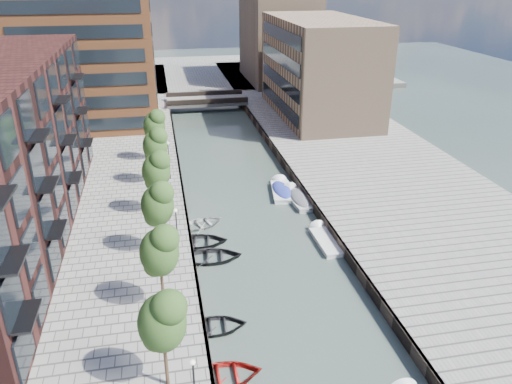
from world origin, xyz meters
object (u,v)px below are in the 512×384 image
object	(u,v)px
tree_3	(157,203)
tree_5	(155,144)
sloop_1	(211,260)
sloop_2	(224,379)
tree_6	(154,124)
bridge	(206,100)
car	(284,105)
sloop_3	(202,226)
tree_4	(156,169)
motorboat_2	(325,239)
motorboat_3	(281,190)
sloop_4	(199,245)
sloop_0	(214,329)
motorboat_4	(298,198)
tree_2	(159,249)
tree_1	(162,319)

from	to	relation	value
tree_3	tree_5	size ratio (longest dim) A/B	1.00
sloop_1	sloop_2	size ratio (longest dim) A/B	1.10
tree_5	sloop_2	xyz separation A→B (m)	(3.10, -27.29, -5.31)
tree_6	tree_5	bearing A→B (deg)	-90.00
bridge	car	distance (m)	13.28
car	sloop_3	bearing A→B (deg)	-111.94
tree_4	sloop_3	bearing A→B (deg)	-21.77
sloop_3	sloop_2	bearing A→B (deg)	155.93
sloop_1	sloop_2	distance (m)	12.93
tree_6	motorboat_2	world-z (taller)	tree_6
tree_5	motorboat_3	size ratio (longest dim) A/B	1.04
tree_5	car	size ratio (longest dim) A/B	1.56
tree_3	sloop_4	size ratio (longest dim) A/B	1.20
tree_5	sloop_0	world-z (taller)	tree_5
tree_6	sloop_2	size ratio (longest dim) A/B	1.30
motorboat_3	sloop_2	bearing A→B (deg)	-110.96
sloop_4	sloop_0	bearing A→B (deg)	-174.60
motorboat_3	motorboat_4	size ratio (longest dim) A/B	1.02
sloop_4	motorboat_3	distance (m)	13.28
tree_3	motorboat_2	distance (m)	14.82
tree_3	sloop_1	xyz separation A→B (m)	(3.87, -0.39, -5.31)
sloop_4	tree_2	bearing A→B (deg)	166.85
tree_6	motorboat_2	distance (m)	24.99
motorboat_2	bridge	bearing A→B (deg)	96.61
bridge	tree_4	distance (m)	41.08
tree_1	sloop_0	xyz separation A→B (m)	(3.10, 5.12, -5.31)
motorboat_3	car	xyz separation A→B (m)	(7.54, 29.11, 1.43)
tree_2	sloop_1	world-z (taller)	tree_2
sloop_4	car	bearing A→B (deg)	-18.54
bridge	tree_2	distance (m)	54.81
tree_6	sloop_3	distance (m)	16.77
tree_1	tree_6	size ratio (longest dim) A/B	1.00
tree_2	sloop_4	size ratio (longest dim) A/B	1.20
tree_2	car	distance (m)	51.84
tree_3	motorboat_3	size ratio (longest dim) A/B	1.04
tree_2	tree_3	bearing A→B (deg)	90.00
sloop_2	motorboat_2	distance (m)	17.77
sloop_1	motorboat_3	bearing A→B (deg)	-31.81
bridge	car	bearing A→B (deg)	-28.72
tree_3	sloop_3	world-z (taller)	tree_3
tree_3	sloop_4	xyz separation A→B (m)	(3.10, 2.24, -5.31)
tree_2	tree_6	distance (m)	28.00
sloop_2	motorboat_3	xyz separation A→B (m)	(9.50, 24.81, 0.22)
sloop_1	tree_6	bearing A→B (deg)	14.73
tree_2	sloop_1	distance (m)	9.32
sloop_4	car	distance (m)	42.03
tree_3	sloop_0	xyz separation A→B (m)	(3.10, -8.88, -5.31)
bridge	sloop_4	xyz separation A→B (m)	(-5.40, -44.76, -1.39)
tree_1	tree_3	size ratio (longest dim) A/B	1.00
tree_5	bridge	bearing A→B (deg)	75.56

